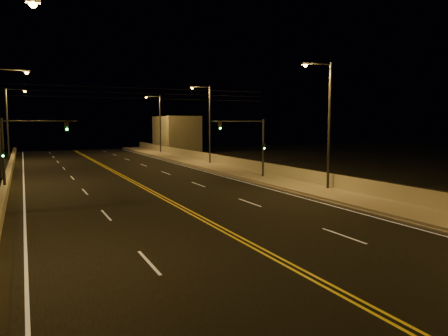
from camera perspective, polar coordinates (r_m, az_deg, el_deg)
name	(u,v)px	position (r m, az deg, el deg)	size (l,w,h in m)	color
road	(180,207)	(26.69, -5.73, -5.10)	(18.00, 120.00, 0.02)	black
sidewalk	(325,193)	(31.80, 13.02, -3.18)	(3.60, 120.00, 0.30)	gray
curb	(303,196)	(30.72, 10.25, -3.58)	(0.14, 120.00, 0.15)	gray
parapet_wall	(343,182)	(32.74, 15.33, -1.83)	(0.30, 120.00, 1.00)	#A7A18B
distant_building_right	(176,134)	(78.73, -6.25, 4.48)	(6.00, 10.00, 6.19)	gray
parapet_rail	(344,175)	(32.67, 15.36, -0.91)	(0.06, 0.06, 120.00)	black
lane_markings	(181,207)	(26.62, -5.68, -5.11)	(17.32, 116.00, 0.00)	silver
streetlight_1	(326,118)	(32.61, 13.23, 6.33)	(2.55, 0.28, 9.41)	#2D2D33
streetlight_2	(208,120)	(52.06, -2.14, 6.30)	(2.55, 0.28, 9.41)	#2D2D33
streetlight_3	(158,120)	(71.55, -8.55, 6.16)	(2.55, 0.28, 9.41)	#2D2D33
streetlight_5	(2,119)	(38.79, -27.01, 5.76)	(2.55, 0.28, 9.41)	#2D2D33
streetlight_6	(10,120)	(61.96, -26.22, 5.65)	(2.55, 0.28, 9.41)	#2D2D33
traffic_signal_right	(253,141)	(38.63, 3.76, 3.55)	(5.11, 0.31, 5.43)	#2D2D33
traffic_signal_left	(20,146)	(33.95, -25.13, 2.66)	(5.11, 0.31, 5.43)	#2D2D33
overhead_wires	(140,93)	(35.39, -10.96, 9.56)	(22.00, 0.03, 0.83)	black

